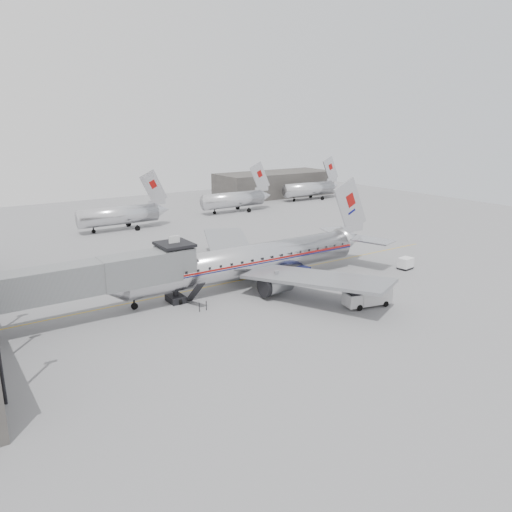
{
  "coord_description": "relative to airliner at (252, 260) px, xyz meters",
  "views": [
    {
      "loc": [
        -30.31,
        -42.56,
        18.71
      ],
      "look_at": [
        1.6,
        4.44,
        3.2
      ],
      "focal_mm": 35.0,
      "sensor_mm": 36.0,
      "label": 1
    }
  ],
  "objects": [
    {
      "name": "apron_line",
      "position": [
        2.26,
        2.02,
        -2.94
      ],
      "size": [
        60.0,
        0.15,
        0.01
      ],
      "primitive_type": "cube",
      "rotation": [
        0.0,
        0.0,
        1.57
      ],
      "color": "gold",
      "rests_on": "ground"
    },
    {
      "name": "jet_bridge",
      "position": [
        -17.4,
        -0.31,
        1.24
      ],
      "size": [
        21.0,
        6.2,
        7.1
      ],
      "color": "#5C5E61",
      "rests_on": "ground"
    },
    {
      "name": "ground",
      "position": [
        -0.74,
        -3.98,
        -2.94
      ],
      "size": [
        160.0,
        160.0,
        0.0
      ],
      "primitive_type": "plane",
      "color": "slate",
      "rests_on": "ground"
    },
    {
      "name": "airliner",
      "position": [
        0.0,
        0.0,
        0.0
      ],
      "size": [
        36.93,
        34.26,
        11.69
      ],
      "rotation": [
        0.0,
        0.0,
        0.0
      ],
      "color": "silver",
      "rests_on": "ground"
    },
    {
      "name": "distant_aircraft_near",
      "position": [
        -2.53,
        38.02,
        -0.21
      ],
      "size": [
        16.39,
        3.2,
        10.26
      ],
      "color": "silver",
      "rests_on": "ground"
    },
    {
      "name": "ramp_worker",
      "position": [
        0.33,
        -0.98,
        -1.97
      ],
      "size": [
        0.84,
        0.77,
        1.93
      ],
      "primitive_type": "imported",
      "rotation": [
        0.0,
        0.0,
        0.56
      ],
      "color": "yellow",
      "rests_on": "ground"
    },
    {
      "name": "hangar",
      "position": [
        44.26,
        56.02,
        0.06
      ],
      "size": [
        30.0,
        12.0,
        6.0
      ],
      "primitive_type": "cube",
      "color": "#3A3735",
      "rests_on": "ground"
    },
    {
      "name": "baggage_cart_white",
      "position": [
        19.9,
        -6.06,
        -2.14
      ],
      "size": [
        2.06,
        1.66,
        1.5
      ],
      "rotation": [
        0.0,
        0.0,
        0.11
      ],
      "color": "white",
      "rests_on": "ground"
    },
    {
      "name": "baggage_cart_navy",
      "position": [
        5.88,
        -1.98,
        -2.11
      ],
      "size": [
        2.21,
        1.83,
        1.55
      ],
      "rotation": [
        0.0,
        0.0,
        0.18
      ],
      "color": "#0E1239",
      "rests_on": "ground"
    },
    {
      "name": "distant_aircraft_mid",
      "position": [
        23.47,
        42.02,
        -0.21
      ],
      "size": [
        16.39,
        3.2,
        10.26
      ],
      "color": "silver",
      "rests_on": "ground"
    },
    {
      "name": "service_van",
      "position": [
        5.97,
        -12.69,
        -1.71
      ],
      "size": [
        5.27,
        2.99,
        2.34
      ],
      "rotation": [
        0.0,
        0.0,
        -0.23
      ],
      "color": "#BDBDBF",
      "rests_on": "ground"
    },
    {
      "name": "distant_aircraft_far",
      "position": [
        47.47,
        46.02,
        -0.21
      ],
      "size": [
        16.39,
        3.2,
        10.26
      ],
      "color": "silver",
      "rests_on": "ground"
    }
  ]
}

